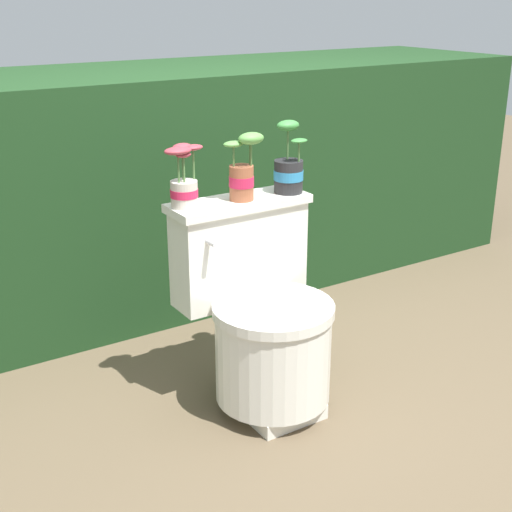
% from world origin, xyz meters
% --- Properties ---
extents(ground_plane, '(12.00, 12.00, 0.00)m').
position_xyz_m(ground_plane, '(0.00, 0.00, 0.00)').
color(ground_plane, brown).
extents(hedge_backdrop, '(4.05, 0.91, 1.10)m').
position_xyz_m(hedge_backdrop, '(0.00, 1.23, 0.55)').
color(hedge_backdrop, '#193819').
rests_on(hedge_backdrop, ground).
extents(toilet, '(0.52, 0.53, 0.74)m').
position_xyz_m(toilet, '(-0.10, 0.05, 0.33)').
color(toilet, silver).
rests_on(toilet, ground).
extents(potted_plant_left, '(0.15, 0.10, 0.22)m').
position_xyz_m(potted_plant_left, '(-0.31, 0.22, 0.83)').
color(potted_plant_left, beige).
rests_on(potted_plant_left, toilet).
extents(potted_plant_midleft, '(0.14, 0.09, 0.24)m').
position_xyz_m(potted_plant_midleft, '(-0.09, 0.19, 0.85)').
color(potted_plant_midleft, '#9E5638').
rests_on(potted_plant_midleft, toilet).
extents(potted_plant_middle, '(0.11, 0.11, 0.26)m').
position_xyz_m(potted_plant_middle, '(0.10, 0.19, 0.83)').
color(potted_plant_middle, '#262628').
rests_on(potted_plant_middle, toilet).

